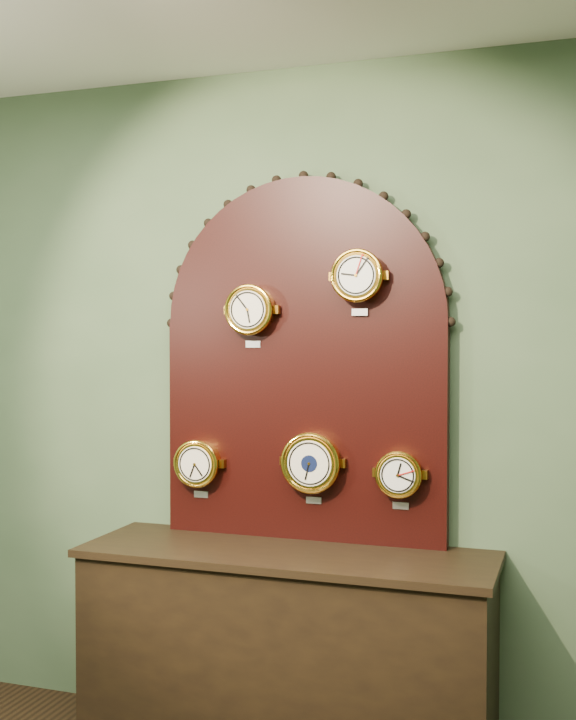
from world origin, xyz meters
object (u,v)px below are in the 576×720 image
(hygrometer, at_px, (198,463))
(display_board, at_px, (303,348))
(roman_clock, at_px, (250,310))
(shop_counter, at_px, (286,658))
(arabic_clock, at_px, (358,276))
(tide_clock, at_px, (399,474))
(barometer, at_px, (311,463))

(hygrometer, bearing_deg, display_board, 8.33)
(hygrometer, bearing_deg, roman_clock, -0.05)
(shop_counter, distance_m, arabic_clock, 1.54)
(shop_counter, xyz_separation_m, hygrometer, (-0.45, 0.15, 0.73))
(arabic_clock, bearing_deg, tide_clock, 0.24)
(hygrometer, height_order, barometer, barometer)
(hygrometer, relative_size, tide_clock, 1.07)
(display_board, bearing_deg, hygrometer, -171.67)
(shop_counter, bearing_deg, barometer, 69.84)
(shop_counter, height_order, hygrometer, hygrometer)
(display_board, height_order, roman_clock, display_board)
(roman_clock, bearing_deg, shop_counter, -36.14)
(display_board, bearing_deg, arabic_clock, -14.93)
(display_board, height_order, tide_clock, display_board)
(roman_clock, distance_m, barometer, 0.68)
(shop_counter, height_order, arabic_clock, arabic_clock)
(shop_counter, xyz_separation_m, tide_clock, (0.42, 0.15, 0.73))
(roman_clock, relative_size, tide_clock, 1.10)
(display_board, height_order, barometer, display_board)
(shop_counter, height_order, tide_clock, tide_clock)
(hygrometer, xyz_separation_m, barometer, (0.51, -0.00, 0.03))
(shop_counter, relative_size, hygrometer, 6.26)
(tide_clock, bearing_deg, hygrometer, -179.97)
(shop_counter, bearing_deg, tide_clock, 20.28)
(arabic_clock, height_order, hygrometer, arabic_clock)
(roman_clock, height_order, barometer, roman_clock)
(shop_counter, bearing_deg, hygrometer, 161.14)
(arabic_clock, relative_size, hygrometer, 1.04)
(roman_clock, bearing_deg, tide_clock, 0.06)
(roman_clock, height_order, tide_clock, roman_clock)
(shop_counter, height_order, display_board, display_board)
(roman_clock, distance_m, arabic_clock, 0.48)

